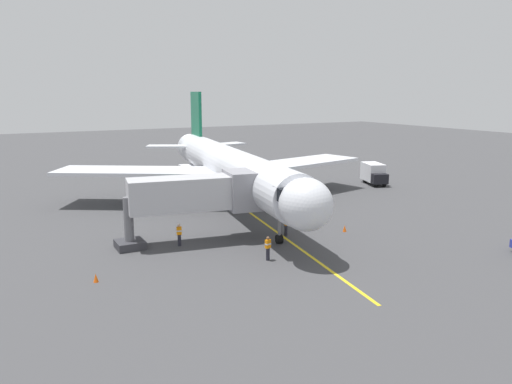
% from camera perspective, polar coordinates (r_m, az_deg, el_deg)
% --- Properties ---
extents(ground_plane, '(220.00, 220.00, 0.00)m').
position_cam_1_polar(ground_plane, '(51.13, -2.61, -1.57)').
color(ground_plane, '#424244').
extents(apron_lead_in_line, '(6.70, 39.51, 0.01)m').
position_cam_1_polar(apron_lead_in_line, '(45.71, 0.30, -3.12)').
color(apron_lead_in_line, yellow).
rests_on(apron_lead_in_line, ground).
extents(airplane, '(34.35, 40.24, 11.50)m').
position_cam_1_polar(airplane, '(50.42, -3.07, 2.88)').
color(airplane, silver).
rests_on(airplane, ground).
extents(jet_bridge, '(11.52, 4.54, 5.40)m').
position_cam_1_polar(jet_bridge, '(38.38, -6.13, -0.24)').
color(jet_bridge, '#B7B7BC').
rests_on(jet_bridge, ground).
extents(ground_crew_marshaller, '(0.45, 0.35, 1.71)m').
position_cam_1_polar(ground_crew_marshaller, '(34.54, 1.37, -6.43)').
color(ground_crew_marshaller, '#23232D').
rests_on(ground_crew_marshaller, ground).
extents(ground_crew_wing_walker, '(0.46, 0.37, 1.71)m').
position_cam_1_polar(ground_crew_wing_walker, '(38.14, -8.80, -4.83)').
color(ground_crew_wing_walker, '#23232D').
rests_on(ground_crew_wing_walker, ground).
extents(ground_crew_loader, '(0.33, 0.45, 1.71)m').
position_cam_1_polar(ground_crew_loader, '(40.34, 3.46, -3.82)').
color(ground_crew_loader, '#23232D').
rests_on(ground_crew_loader, ground).
extents(box_truck_near_nose, '(2.11, 4.66, 2.62)m').
position_cam_1_polar(box_truck_near_nose, '(61.00, -7.36, 1.80)').
color(box_truck_near_nose, '#9E9EA3').
rests_on(box_truck_near_nose, ground).
extents(box_truck_portside, '(3.36, 4.99, 2.62)m').
position_cam_1_polar(box_truck_portside, '(64.38, 13.39, 2.08)').
color(box_truck_portside, black).
rests_on(box_truck_portside, ground).
extents(safety_cone_nose_left, '(0.32, 0.32, 0.55)m').
position_cam_1_polar(safety_cone_nose_left, '(42.26, 10.14, -4.13)').
color(safety_cone_nose_left, '#F2590F').
rests_on(safety_cone_nose_left, ground).
extents(safety_cone_nose_right, '(0.32, 0.32, 0.55)m').
position_cam_1_polar(safety_cone_nose_right, '(32.43, -17.90, -9.36)').
color(safety_cone_nose_right, '#F2590F').
rests_on(safety_cone_nose_right, ground).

